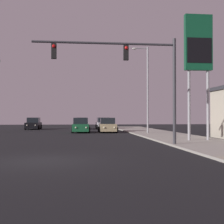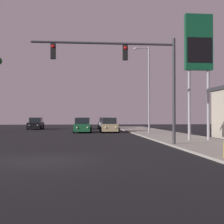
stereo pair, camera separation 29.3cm
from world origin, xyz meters
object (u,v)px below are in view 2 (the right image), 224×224
(car_tan, at_px, (109,126))
(gas_station_sign, at_px, (199,49))
(car_black, at_px, (36,124))
(car_white, at_px, (84,124))
(car_green, at_px, (82,126))
(traffic_light_mast, at_px, (132,67))
(car_silver, at_px, (105,124))
(street_lamp, at_px, (148,85))

(car_tan, relative_size, gas_station_sign, 0.48)
(car_black, xyz_separation_m, car_white, (6.87, 0.39, 0.00))
(car_green, bearing_deg, car_tan, -177.47)
(traffic_light_mast, bearing_deg, car_silver, 89.39)
(car_black, height_order, car_green, same)
(traffic_light_mast, bearing_deg, car_black, 109.91)
(car_black, height_order, car_white, same)
(car_black, relative_size, gas_station_sign, 0.48)
(car_green, distance_m, gas_station_sign, 17.36)
(car_silver, relative_size, street_lamp, 0.48)
(car_tan, height_order, street_lamp, street_lamp)
(traffic_light_mast, xyz_separation_m, gas_station_sign, (5.25, 2.85, 1.82))
(car_green, height_order, gas_station_sign, gas_station_sign)
(car_tan, relative_size, traffic_light_mast, 0.50)
(gas_station_sign, bearing_deg, street_lamp, 97.90)
(car_green, xyz_separation_m, traffic_light_mast, (3.03, -16.94, 4.04))
(car_tan, height_order, traffic_light_mast, traffic_light_mast)
(car_black, xyz_separation_m, car_silver, (9.94, 0.13, 0.00))
(car_black, distance_m, car_silver, 9.94)
(gas_station_sign, bearing_deg, car_green, 120.42)
(car_white, distance_m, street_lamp, 15.78)
(car_white, relative_size, traffic_light_mast, 0.49)
(car_tan, height_order, car_white, same)
(gas_station_sign, bearing_deg, car_white, 108.36)
(gas_station_sign, bearing_deg, car_black, 122.04)
(car_green, bearing_deg, car_white, -89.54)
(car_black, distance_m, car_green, 11.76)
(traffic_light_mast, height_order, street_lamp, street_lamp)
(car_black, relative_size, street_lamp, 0.48)
(car_black, xyz_separation_m, car_green, (6.63, -9.72, 0.00))
(car_tan, distance_m, gas_station_sign, 16.16)
(car_black, distance_m, street_lamp, 19.39)
(traffic_light_mast, distance_m, gas_station_sign, 6.24)
(car_black, distance_m, car_white, 6.88)
(traffic_light_mast, bearing_deg, car_green, 100.13)
(car_tan, xyz_separation_m, traffic_light_mast, (-0.03, -16.98, 4.04))
(car_silver, bearing_deg, car_tan, 86.62)
(car_silver, bearing_deg, gas_station_sign, 99.82)
(car_black, bearing_deg, gas_station_sign, 123.19)
(street_lamp, distance_m, gas_station_sign, 10.73)
(car_silver, distance_m, car_white, 3.08)
(street_lamp, relative_size, gas_station_sign, 1.00)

